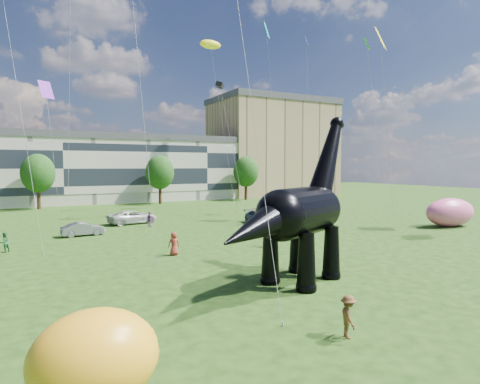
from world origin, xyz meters
name	(u,v)px	position (x,y,z in m)	size (l,w,h in m)	color
ground	(289,286)	(0.00, 0.00, 0.00)	(220.00, 220.00, 0.00)	#16330C
terrace_row	(61,171)	(-8.00, 62.00, 6.00)	(78.00, 11.00, 12.00)	beige
apartment_block	(272,150)	(40.00, 65.00, 11.00)	(28.00, 18.00, 22.00)	tan
tree_mid_left	(38,170)	(-12.00, 53.00, 6.29)	(5.20, 5.20, 9.44)	#382314
tree_mid_right	(160,170)	(8.00, 53.00, 6.29)	(5.20, 5.20, 9.44)	#382314
tree_far_right	(246,169)	(26.00, 53.00, 6.29)	(5.20, 5.20, 9.44)	#382314
dinosaur_sculpture	(297,215)	(0.76, 0.29, 4.06)	(12.69, 7.28, 10.76)	black
car_grey	(83,229)	(-8.66, 23.48, 0.67)	(1.43, 4.09, 1.35)	gray
car_white	(133,217)	(-2.28, 29.69, 0.82)	(2.71, 5.87, 1.63)	silver
car_dark	(260,217)	(11.25, 22.28, 0.79)	(2.20, 5.41, 1.57)	#595960
gazebo_near	(272,206)	(14.43, 24.62, 1.84)	(4.99, 4.99, 2.62)	white
gazebo_far	(270,202)	(16.74, 28.85, 1.95)	(4.68, 4.68, 2.77)	silver
inflatable_pink	(450,212)	(29.52, 10.29, 1.65)	(6.60, 3.30, 3.30)	pink
inflatable_yellow	(95,358)	(-11.69, -7.06, 1.43)	(3.71, 2.85, 2.85)	#FEAC1A
visitors	(206,232)	(1.19, 15.16, 0.88)	(49.02, 40.48, 1.89)	black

